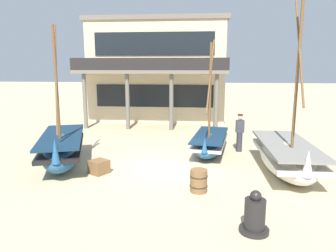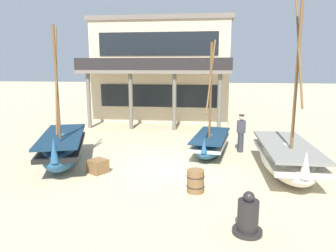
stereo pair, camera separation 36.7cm
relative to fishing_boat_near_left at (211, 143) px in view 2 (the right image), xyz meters
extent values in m
plane|color=tan|center=(-1.73, -2.07, -0.49)|extent=(120.00, 120.00, 0.00)
ellipsoid|color=#23517A|center=(0.00, 0.02, -0.07)|extent=(1.79, 3.84, 0.85)
cube|color=silver|center=(0.00, 0.02, 0.04)|extent=(1.78, 3.70, 0.10)
cube|color=#132C43|center=(0.00, 0.02, 0.33)|extent=(1.81, 3.77, 0.06)
cone|color=#23517A|center=(-0.26, -1.74, 0.32)|extent=(0.28, 0.28, 0.60)
cylinder|color=brown|center=(-0.07, -0.44, 2.15)|extent=(0.10, 0.10, 4.10)
cylinder|color=brown|center=(-0.07, -0.44, 2.91)|extent=(0.38, 2.03, 2.93)
cube|color=brown|center=(0.04, 0.29, 0.23)|extent=(1.19, 0.34, 0.06)
ellipsoid|color=#23517A|center=(-5.70, -2.16, 0.10)|extent=(2.79, 4.65, 1.18)
cube|color=black|center=(-5.70, -2.16, 0.25)|extent=(2.74, 4.49, 0.14)
cube|color=#132C43|center=(-5.70, -2.16, 0.64)|extent=(2.80, 4.58, 0.08)
cone|color=#23517A|center=(-5.02, -4.17, 0.63)|extent=(0.36, 0.36, 0.83)
cylinder|color=brown|center=(-5.53, -2.68, 2.51)|extent=(0.10, 0.10, 4.35)
cylinder|color=brown|center=(-5.53, -2.68, 2.83)|extent=(0.55, 1.46, 3.79)
cube|color=brown|center=(-5.81, -1.84, 0.51)|extent=(1.34, 0.59, 0.06)
ellipsoid|color=silver|center=(2.61, -2.28, 0.05)|extent=(1.63, 4.53, 1.09)
cube|color=silver|center=(2.61, -2.28, 0.19)|extent=(1.65, 4.35, 0.13)
cube|color=gray|center=(2.61, -2.28, 0.55)|extent=(1.68, 4.44, 0.08)
cone|color=silver|center=(2.62, -4.45, 0.54)|extent=(0.33, 0.33, 0.76)
cylinder|color=brown|center=(2.62, -2.85, 2.81)|extent=(0.10, 0.10, 5.08)
cylinder|color=brown|center=(2.62, -2.85, 3.85)|extent=(0.07, 1.79, 3.65)
cube|color=brown|center=(2.61, -1.94, 0.43)|extent=(1.55, 0.16, 0.06)
cylinder|color=#33333D|center=(1.32, 0.50, -0.05)|extent=(0.26, 0.26, 0.88)
cube|color=#383842|center=(1.32, 0.50, 0.66)|extent=(0.36, 0.23, 0.54)
sphere|color=beige|center=(1.32, 0.50, 1.05)|extent=(0.22, 0.22, 0.22)
cylinder|color=#2D2823|center=(1.32, 0.50, 1.17)|extent=(0.24, 0.24, 0.05)
cylinder|color=black|center=(0.81, -6.57, -0.44)|extent=(0.68, 0.68, 0.10)
cylinder|color=black|center=(0.81, -6.57, -0.04)|extent=(0.48, 0.48, 0.70)
sphere|color=black|center=(0.81, -6.57, 0.39)|extent=(0.26, 0.26, 0.26)
cylinder|color=brown|center=(-0.48, -4.30, -0.14)|extent=(0.52, 0.52, 0.70)
torus|color=black|center=(-0.48, -4.30, 0.01)|extent=(0.56, 0.56, 0.03)
torus|color=black|center=(-0.48, -4.30, -0.30)|extent=(0.56, 0.56, 0.03)
cube|color=brown|center=(-4.01, -2.98, -0.25)|extent=(0.80, 0.80, 0.48)
cube|color=beige|center=(-3.44, 9.74, 2.83)|extent=(9.17, 5.29, 6.64)
cube|color=#70665B|center=(-3.44, 9.74, 6.29)|extent=(9.54, 5.50, 0.30)
cube|color=black|center=(-3.44, 7.07, 1.33)|extent=(7.71, 0.06, 1.46)
cube|color=black|center=(-3.44, 7.07, 4.65)|extent=(7.71, 0.06, 1.46)
cube|color=#70665B|center=(-3.44, 5.85, 2.93)|extent=(9.17, 2.49, 0.20)
cylinder|color=#666056|center=(-7.37, 4.98, 1.17)|extent=(0.24, 0.24, 3.32)
cylinder|color=#666056|center=(-4.75, 4.98, 1.17)|extent=(0.24, 0.24, 3.32)
cylinder|color=#666056|center=(-2.13, 4.98, 1.17)|extent=(0.24, 0.24, 3.32)
cylinder|color=#666056|center=(0.49, 4.98, 1.17)|extent=(0.24, 0.24, 3.32)
cube|color=black|center=(-3.44, 4.66, 3.38)|extent=(9.17, 0.08, 0.70)
camera|label=1|loc=(-0.51, -13.44, 3.29)|focal=33.75mm
camera|label=2|loc=(-0.15, -13.39, 3.29)|focal=33.75mm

